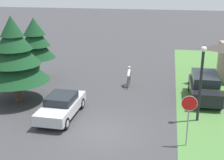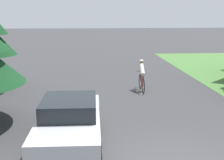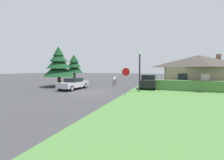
% 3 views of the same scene
% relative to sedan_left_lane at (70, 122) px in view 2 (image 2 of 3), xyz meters
% --- Properties ---
extents(sedan_left_lane, '(1.96, 4.51, 1.44)m').
position_rel_sedan_left_lane_xyz_m(sedan_left_lane, '(0.00, 0.00, 0.00)').
color(sedan_left_lane, '#BCBCC1').
rests_on(sedan_left_lane, ground).
extents(cyclist, '(0.44, 1.76, 1.59)m').
position_rel_sedan_left_lane_xyz_m(cyclist, '(3.31, 6.40, 0.02)').
color(cyclist, black).
rests_on(cyclist, ground).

